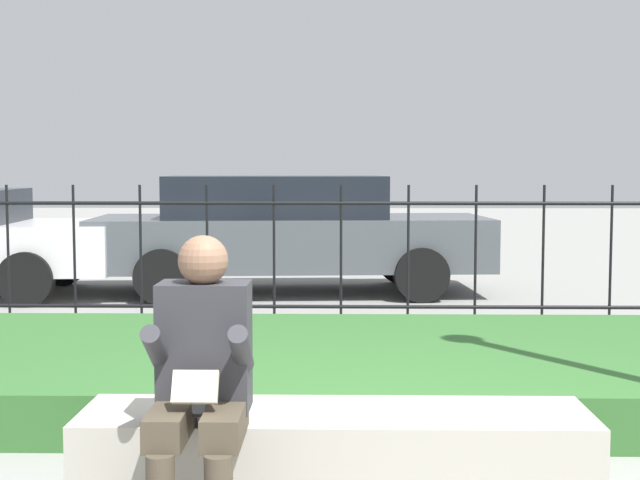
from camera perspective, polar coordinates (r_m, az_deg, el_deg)
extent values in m
cube|color=#B7B2A3|center=(4.09, 0.98, -13.80)|extent=(2.26, 0.56, 0.43)
cube|color=#4C4233|center=(3.68, -9.57, -11.49)|extent=(0.15, 0.42, 0.13)
cube|color=#4C4233|center=(3.64, -6.09, -11.60)|extent=(0.15, 0.42, 0.13)
cube|color=#333338|center=(3.80, -7.39, -6.75)|extent=(0.38, 0.24, 0.54)
sphere|color=#8C664C|center=(3.72, -7.49, -1.30)|extent=(0.21, 0.21, 0.21)
cylinder|color=#333338|center=(3.67, -10.42, -6.88)|extent=(0.08, 0.29, 0.24)
cylinder|color=#333338|center=(3.61, -5.07, -6.98)|extent=(0.08, 0.29, 0.24)
cube|color=beige|center=(3.57, -7.99, -9.30)|extent=(0.18, 0.09, 0.13)
cube|color=#33662D|center=(6.08, 4.27, -8.25)|extent=(10.36, 2.67, 0.31)
cylinder|color=black|center=(7.99, 3.50, -4.29)|extent=(8.36, 0.03, 0.03)
cylinder|color=black|center=(7.90, 3.53, 2.36)|extent=(8.36, 0.03, 0.03)
cylinder|color=black|center=(8.46, -19.32, -1.25)|extent=(0.02, 0.02, 1.36)
cylinder|color=black|center=(8.27, -15.44, -1.29)|extent=(0.02, 0.02, 1.36)
cylinder|color=black|center=(8.12, -11.39, -1.32)|extent=(0.02, 0.02, 1.36)
cylinder|color=black|center=(8.01, -7.22, -1.34)|extent=(0.02, 0.02, 1.36)
cylinder|color=black|center=(7.95, -2.96, -1.36)|extent=(0.02, 0.02, 1.36)
cylinder|color=black|center=(7.93, 1.35, -1.37)|extent=(0.02, 0.02, 1.36)
cylinder|color=black|center=(7.95, 5.66, -1.37)|extent=(0.02, 0.02, 1.36)
cylinder|color=black|center=(8.02, 9.92, -1.37)|extent=(0.02, 0.02, 1.36)
cylinder|color=black|center=(8.14, 14.08, -1.36)|extent=(0.02, 0.02, 1.36)
cylinder|color=black|center=(8.29, 18.10, -1.34)|extent=(0.02, 0.02, 1.36)
cylinder|color=black|center=(10.23, -18.31, -2.39)|extent=(0.62, 0.25, 0.60)
cylinder|color=black|center=(11.96, -16.13, -1.36)|extent=(0.62, 0.25, 0.60)
cube|color=#4C5156|center=(10.77, -1.86, -0.14)|extent=(4.80, 2.04, 0.61)
cube|color=black|center=(10.73, -2.87, 2.80)|extent=(2.68, 1.69, 0.49)
cylinder|color=black|center=(10.10, 6.52, -2.23)|extent=(0.63, 0.24, 0.62)
cylinder|color=black|center=(11.75, 5.18, -1.26)|extent=(0.63, 0.24, 0.62)
cylinder|color=black|center=(10.04, -10.09, -2.31)|extent=(0.63, 0.24, 0.62)
cylinder|color=black|center=(11.70, -9.07, -1.32)|extent=(0.63, 0.24, 0.62)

